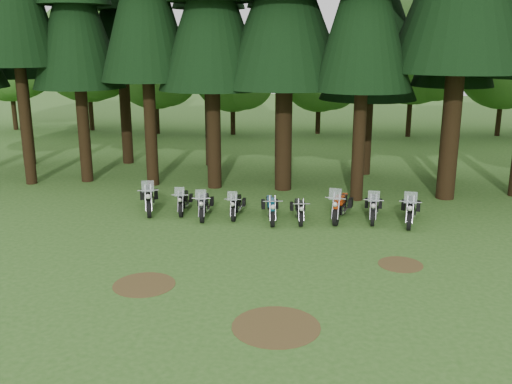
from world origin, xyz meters
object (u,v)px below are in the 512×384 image
(motorcycle_3, at_px, (236,206))
(motorcycle_0, at_px, (149,199))
(motorcycle_4, at_px, (271,209))
(motorcycle_7, at_px, (373,208))
(motorcycle_8, at_px, (410,210))
(motorcycle_1, at_px, (183,202))
(motorcycle_2, at_px, (204,206))
(motorcycle_6, at_px, (340,207))
(motorcycle_5, at_px, (299,211))

(motorcycle_3, bearing_deg, motorcycle_0, 176.00)
(motorcycle_0, relative_size, motorcycle_4, 1.12)
(motorcycle_7, bearing_deg, motorcycle_8, -6.83)
(motorcycle_4, height_order, motorcycle_7, motorcycle_7)
(motorcycle_3, bearing_deg, motorcycle_1, 171.46)
(motorcycle_8, bearing_deg, motorcycle_2, -169.35)
(motorcycle_2, bearing_deg, motorcycle_4, -9.09)
(motorcycle_1, height_order, motorcycle_3, motorcycle_1)
(motorcycle_6, xyz_separation_m, motorcycle_7, (1.28, 0.12, -0.03))
(motorcycle_1, distance_m, motorcycle_4, 3.72)
(motorcycle_1, bearing_deg, motorcycle_3, -14.30)
(motorcycle_2, height_order, motorcycle_6, motorcycle_6)
(motorcycle_7, xyz_separation_m, motorcycle_8, (1.37, -0.28, 0.03))
(motorcycle_1, distance_m, motorcycle_3, 2.26)
(motorcycle_1, height_order, motorcycle_2, motorcycle_2)
(motorcycle_2, relative_size, motorcycle_5, 1.12)
(motorcycle_0, height_order, motorcycle_8, motorcycle_0)
(motorcycle_6, height_order, motorcycle_8, motorcycle_8)
(motorcycle_3, relative_size, motorcycle_7, 0.88)
(motorcycle_2, distance_m, motorcycle_6, 5.37)
(motorcycle_0, xyz_separation_m, motorcycle_7, (9.04, 0.01, -0.05))
(motorcycle_7, bearing_deg, motorcycle_6, -169.88)
(motorcycle_1, height_order, motorcycle_5, motorcycle_1)
(motorcycle_6, bearing_deg, motorcycle_8, 8.05)
(motorcycle_4, height_order, motorcycle_8, motorcycle_8)
(motorcycle_1, height_order, motorcycle_6, motorcycle_6)
(motorcycle_4, bearing_deg, motorcycle_5, -5.42)
(motorcycle_3, xyz_separation_m, motorcycle_5, (2.51, -0.28, -0.02))
(motorcycle_0, bearing_deg, motorcycle_4, -23.76)
(motorcycle_4, bearing_deg, motorcycle_6, -0.23)
(motorcycle_5, bearing_deg, motorcycle_7, 1.02)
(motorcycle_4, height_order, motorcycle_5, motorcycle_4)
(motorcycle_0, distance_m, motorcycle_3, 3.66)
(motorcycle_3, bearing_deg, motorcycle_8, -1.18)
(motorcycle_1, relative_size, motorcycle_3, 1.02)
(motorcycle_3, distance_m, motorcycle_5, 2.53)
(motorcycle_7, bearing_deg, motorcycle_3, -172.82)
(motorcycle_0, height_order, motorcycle_5, motorcycle_0)
(motorcycle_0, relative_size, motorcycle_2, 1.12)
(motorcycle_0, relative_size, motorcycle_7, 1.08)
(motorcycle_2, xyz_separation_m, motorcycle_3, (1.25, 0.24, -0.04))
(motorcycle_1, bearing_deg, motorcycle_2, -35.50)
(motorcycle_1, xyz_separation_m, motorcycle_5, (4.75, -0.58, -0.02))
(motorcycle_1, relative_size, motorcycle_5, 1.05)
(motorcycle_0, xyz_separation_m, motorcycle_3, (3.65, -0.21, -0.10))
(motorcycle_6, xyz_separation_m, motorcycle_8, (2.65, -0.16, 0.00))
(motorcycle_3, bearing_deg, motorcycle_7, 1.71)
(motorcycle_0, bearing_deg, motorcycle_3, -20.61)
(motorcycle_2, bearing_deg, motorcycle_5, -6.93)
(motorcycle_0, bearing_deg, motorcycle_8, -18.77)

